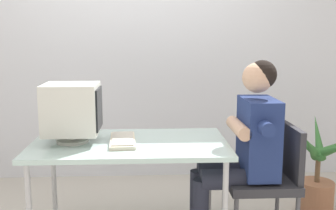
{
  "coord_description": "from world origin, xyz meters",
  "views": [
    {
      "loc": [
        0.13,
        -2.63,
        1.42
      ],
      "look_at": [
        0.26,
        0.0,
        0.97
      ],
      "focal_mm": 43.0,
      "sensor_mm": 36.0,
      "label": 1
    }
  ],
  "objects_px": {
    "crt_monitor": "(72,110)",
    "office_chair": "(268,174)",
    "person_seated": "(244,144)",
    "desk": "(130,149)",
    "potted_plant": "(318,174)",
    "keyboard": "(123,140)"
  },
  "relations": [
    {
      "from": "office_chair",
      "to": "potted_plant",
      "type": "relative_size",
      "value": 1.05
    },
    {
      "from": "desk",
      "to": "keyboard",
      "type": "relative_size",
      "value": 3.17
    },
    {
      "from": "office_chair",
      "to": "potted_plant",
      "type": "distance_m",
      "value": 0.7
    },
    {
      "from": "crt_monitor",
      "to": "keyboard",
      "type": "distance_m",
      "value": 0.39
    },
    {
      "from": "office_chair",
      "to": "person_seated",
      "type": "xyz_separation_m",
      "value": [
        -0.18,
        -0.0,
        0.22
      ]
    },
    {
      "from": "crt_monitor",
      "to": "person_seated",
      "type": "distance_m",
      "value": 1.18
    },
    {
      "from": "desk",
      "to": "office_chair",
      "type": "height_order",
      "value": "office_chair"
    },
    {
      "from": "crt_monitor",
      "to": "potted_plant",
      "type": "relative_size",
      "value": 0.51
    },
    {
      "from": "person_seated",
      "to": "potted_plant",
      "type": "height_order",
      "value": "person_seated"
    },
    {
      "from": "keyboard",
      "to": "potted_plant",
      "type": "height_order",
      "value": "potted_plant"
    },
    {
      "from": "crt_monitor",
      "to": "person_seated",
      "type": "relative_size",
      "value": 0.31
    },
    {
      "from": "person_seated",
      "to": "potted_plant",
      "type": "bearing_deg",
      "value": 30.35
    },
    {
      "from": "office_chair",
      "to": "desk",
      "type": "bearing_deg",
      "value": -179.56
    },
    {
      "from": "crt_monitor",
      "to": "office_chair",
      "type": "bearing_deg",
      "value": -0.16
    },
    {
      "from": "potted_plant",
      "to": "person_seated",
      "type": "bearing_deg",
      "value": -149.65
    },
    {
      "from": "crt_monitor",
      "to": "potted_plant",
      "type": "distance_m",
      "value": 2.02
    },
    {
      "from": "person_seated",
      "to": "desk",
      "type": "bearing_deg",
      "value": -179.46
    },
    {
      "from": "crt_monitor",
      "to": "office_chair",
      "type": "xyz_separation_m",
      "value": [
        1.34,
        -0.0,
        -0.47
      ]
    },
    {
      "from": "office_chair",
      "to": "person_seated",
      "type": "distance_m",
      "value": 0.29
    },
    {
      "from": "office_chair",
      "to": "person_seated",
      "type": "relative_size",
      "value": 0.64
    },
    {
      "from": "desk",
      "to": "person_seated",
      "type": "distance_m",
      "value": 0.78
    },
    {
      "from": "crt_monitor",
      "to": "keyboard",
      "type": "xyz_separation_m",
      "value": [
        0.33,
        -0.02,
        -0.21
      ]
    }
  ]
}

